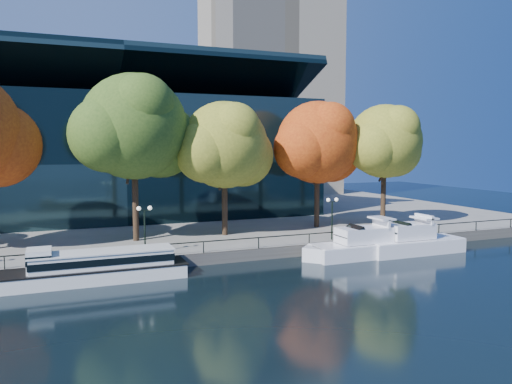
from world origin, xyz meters
name	(u,v)px	position (x,y,z in m)	size (l,w,h in m)	color
ground	(215,274)	(0.00, 0.00, 0.00)	(160.00, 160.00, 0.00)	black
promenade	(141,211)	(0.00, 36.38, 0.50)	(90.00, 67.08, 1.00)	slate
railing	(203,242)	(0.00, 3.25, 1.94)	(88.20, 0.08, 0.99)	black
convention_building	(115,157)	(-4.00, 31.79, 8.51)	(50.00, 24.57, 21.43)	black
office_tower	(268,28)	(28.00, 55.00, 33.02)	(22.50, 22.50, 65.90)	tan
tour_boat	(92,266)	(-9.07, 1.10, 1.15)	(14.26, 3.18, 2.71)	white
cruiser_near	(364,245)	(14.21, 0.65, 1.09)	(12.08, 3.11, 3.50)	white
cruiser_far	(409,241)	(18.88, 0.29, 1.14)	(10.99, 3.05, 3.59)	white
tree_2	(136,129)	(-4.22, 10.89, 11.53)	(12.33, 10.11, 15.68)	black
tree_3	(226,147)	(4.55, 10.70, 9.87)	(10.84, 8.89, 13.40)	black
tree_4	(319,144)	(15.67, 11.75, 10.16)	(11.31, 9.27, 13.88)	black
tree_5	(386,143)	(23.23, 10.01, 10.30)	(10.32, 8.46, 13.62)	black
lamp_1	(145,219)	(-4.65, 4.50, 3.98)	(1.26, 0.36, 4.03)	black
lamp_2	(332,209)	(13.12, 4.50, 3.98)	(1.26, 0.36, 4.03)	black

